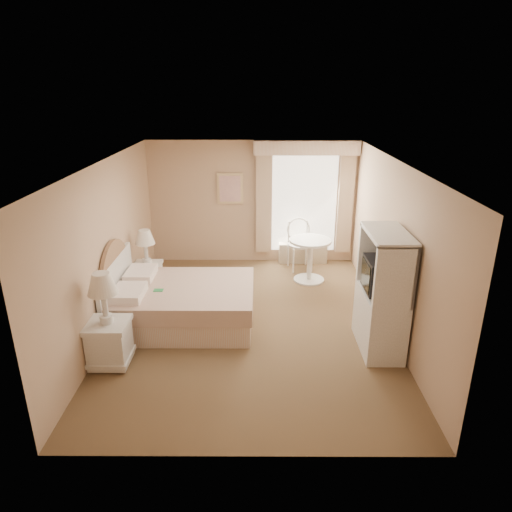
{
  "coord_description": "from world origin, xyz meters",
  "views": [
    {
      "loc": [
        0.11,
        -6.33,
        3.49
      ],
      "look_at": [
        0.08,
        0.3,
        1.01
      ],
      "focal_mm": 32.0,
      "sensor_mm": 36.0,
      "label": 1
    }
  ],
  "objects_px": {
    "bed": "(178,302)",
    "round_table": "(310,253)",
    "armoire": "(382,302)",
    "nightstand_far": "(148,270)",
    "cafe_chair": "(299,240)",
    "nightstand_near": "(108,332)"
  },
  "relations": [
    {
      "from": "round_table",
      "to": "armoire",
      "type": "xyz_separation_m",
      "value": [
        0.73,
        -2.36,
        0.16
      ]
    },
    {
      "from": "nightstand_near",
      "to": "bed",
      "type": "bearing_deg",
      "value": 57.81
    },
    {
      "from": "round_table",
      "to": "bed",
      "type": "bearing_deg",
      "value": -143.08
    },
    {
      "from": "bed",
      "to": "round_table",
      "type": "relative_size",
      "value": 2.58
    },
    {
      "from": "nightstand_near",
      "to": "armoire",
      "type": "bearing_deg",
      "value": 6.83
    },
    {
      "from": "bed",
      "to": "armoire",
      "type": "distance_m",
      "value": 3.04
    },
    {
      "from": "nightstand_near",
      "to": "cafe_chair",
      "type": "xyz_separation_m",
      "value": [
        2.78,
        3.46,
        0.11
      ]
    },
    {
      "from": "round_table",
      "to": "cafe_chair",
      "type": "height_order",
      "value": "cafe_chair"
    },
    {
      "from": "nightstand_far",
      "to": "round_table",
      "type": "height_order",
      "value": "nightstand_far"
    },
    {
      "from": "nightstand_far",
      "to": "round_table",
      "type": "relative_size",
      "value": 1.41
    },
    {
      "from": "round_table",
      "to": "armoire",
      "type": "relative_size",
      "value": 0.48
    },
    {
      "from": "bed",
      "to": "armoire",
      "type": "xyz_separation_m",
      "value": [
        2.93,
        -0.7,
        0.36
      ]
    },
    {
      "from": "nightstand_far",
      "to": "armoire",
      "type": "xyz_separation_m",
      "value": [
        3.65,
        -1.81,
        0.27
      ]
    },
    {
      "from": "nightstand_near",
      "to": "round_table",
      "type": "xyz_separation_m",
      "value": [
        2.92,
        2.8,
        0.06
      ]
    },
    {
      "from": "nightstand_far",
      "to": "round_table",
      "type": "bearing_deg",
      "value": 10.78
    },
    {
      "from": "round_table",
      "to": "cafe_chair",
      "type": "xyz_separation_m",
      "value": [
        -0.14,
        0.66,
        0.05
      ]
    },
    {
      "from": "armoire",
      "to": "round_table",
      "type": "bearing_deg",
      "value": 107.12
    },
    {
      "from": "nightstand_near",
      "to": "nightstand_far",
      "type": "height_order",
      "value": "nightstand_near"
    },
    {
      "from": "bed",
      "to": "nightstand_near",
      "type": "relative_size",
      "value": 1.64
    },
    {
      "from": "bed",
      "to": "armoire",
      "type": "height_order",
      "value": "armoire"
    },
    {
      "from": "armoire",
      "to": "cafe_chair",
      "type": "bearing_deg",
      "value": 106.06
    },
    {
      "from": "cafe_chair",
      "to": "nightstand_far",
      "type": "bearing_deg",
      "value": -168.53
    }
  ]
}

